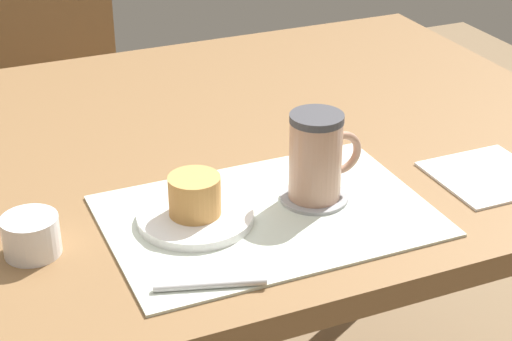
# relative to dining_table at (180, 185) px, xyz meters

# --- Properties ---
(dining_table) EXTENTS (1.35, 0.90, 0.73)m
(dining_table) POSITION_rel_dining_table_xyz_m (0.00, 0.00, 0.00)
(dining_table) COLOR brown
(dining_table) RESTS_ON ground_plane
(wooden_chair) EXTENTS (0.44, 0.44, 0.84)m
(wooden_chair) POSITION_rel_dining_table_xyz_m (-0.07, 0.76, -0.19)
(wooden_chair) COLOR brown
(wooden_chair) RESTS_ON ground_plane
(placemat) EXTENTS (0.42, 0.29, 0.00)m
(placemat) POSITION_rel_dining_table_xyz_m (0.04, -0.25, 0.07)
(placemat) COLOR silver
(placemat) RESTS_ON dining_table
(pastry_plate) EXTENTS (0.15, 0.15, 0.01)m
(pastry_plate) POSITION_rel_dining_table_xyz_m (-0.05, -0.23, 0.08)
(pastry_plate) COLOR white
(pastry_plate) RESTS_ON placemat
(pastry) EXTENTS (0.07, 0.07, 0.05)m
(pastry) POSITION_rel_dining_table_xyz_m (-0.05, -0.23, 0.11)
(pastry) COLOR tan
(pastry) RESTS_ON pastry_plate
(coffee_coaster) EXTENTS (0.09, 0.09, 0.00)m
(coffee_coaster) POSITION_rel_dining_table_xyz_m (0.11, -0.24, 0.07)
(coffee_coaster) COLOR #99999E
(coffee_coaster) RESTS_ON placemat
(coffee_mug) EXTENTS (0.10, 0.07, 0.12)m
(coffee_mug) POSITION_rel_dining_table_xyz_m (0.12, -0.24, 0.14)
(coffee_mug) COLOR tan
(coffee_mug) RESTS_ON coffee_coaster
(teaspoon) EXTENTS (0.13, 0.05, 0.01)m
(teaspoon) POSITION_rel_dining_table_xyz_m (-0.09, -0.37, 0.08)
(teaspoon) COLOR silver
(teaspoon) RESTS_ON placemat
(paper_napkin) EXTENTS (0.15, 0.15, 0.00)m
(paper_napkin) POSITION_rel_dining_table_xyz_m (0.37, -0.27, 0.07)
(paper_napkin) COLOR white
(paper_napkin) RESTS_ON dining_table
(sugar_bowl) EXTENTS (0.07, 0.07, 0.05)m
(sugar_bowl) POSITION_rel_dining_table_xyz_m (-0.26, -0.21, 0.09)
(sugar_bowl) COLOR white
(sugar_bowl) RESTS_ON dining_table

